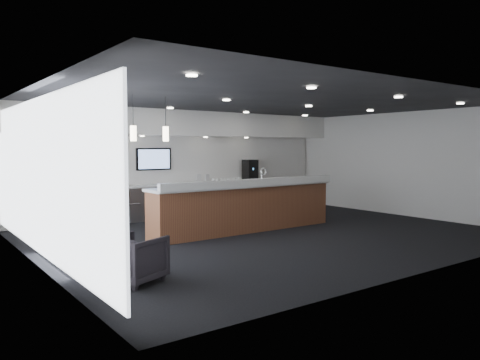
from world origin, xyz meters
TOP-DOWN VIEW (x-y plane):
  - ground at (0.00, 0.00)m, footprint 10.00×10.00m
  - ceiling at (0.00, 0.00)m, footprint 10.00×8.00m
  - back_wall at (0.00, 4.00)m, footprint 10.00×0.02m
  - left_wall at (-5.00, 0.00)m, footprint 0.02×8.00m
  - right_wall at (5.00, 0.00)m, footprint 0.02×8.00m
  - soffit_bulkhead at (0.00, 3.55)m, footprint 10.00×0.90m
  - alcove_panel at (0.00, 3.97)m, footprint 9.80×0.06m
  - window_blinds_wall at (-4.96, 0.00)m, footprint 0.04×7.36m
  - back_credenza at (-0.00, 3.64)m, footprint 5.06×0.66m
  - wall_tv at (-1.00, 3.91)m, footprint 1.05×0.08m
  - pendant_left at (-2.40, 0.80)m, footprint 0.12×0.12m
  - pendant_right at (-3.10, 0.80)m, footprint 0.12×0.12m
  - ceiling_can_lights at (0.00, 0.00)m, footprint 7.00×5.00m
  - service_counter at (-0.23, 0.62)m, footprint 4.93×0.90m
  - coffee_machine at (2.20, 3.62)m, footprint 0.39×0.50m
  - info_sign_left at (0.26, 3.54)m, footprint 0.18×0.06m
  - info_sign_right at (0.54, 3.53)m, footprint 0.17×0.07m
  - armchair at (-4.08, -1.80)m, footprint 1.01×0.99m
  - lounge_guest at (-4.41, -1.18)m, footprint 0.73×0.78m
  - cup_0 at (1.76, 3.58)m, footprint 0.10×0.10m
  - cup_1 at (1.62, 3.58)m, footprint 0.14×0.14m
  - cup_2 at (1.48, 3.58)m, footprint 0.13×0.13m
  - cup_3 at (1.34, 3.58)m, footprint 0.13×0.13m
  - cup_4 at (1.20, 3.58)m, footprint 0.14×0.14m
  - cup_5 at (1.06, 3.58)m, footprint 0.11×0.11m
  - cup_6 at (0.92, 3.58)m, footprint 0.15×0.15m
  - cup_7 at (0.78, 3.58)m, footprint 0.12×0.12m

SIDE VIEW (x-z plane):
  - ground at x=0.00m, z-range 0.00..0.00m
  - armchair at x=-4.08m, z-range 0.00..0.70m
  - back_credenza at x=0.00m, z-range 0.00..0.95m
  - service_counter at x=-0.23m, z-range -0.17..1.32m
  - lounge_guest at x=-4.41m, z-range 0.00..1.79m
  - cup_0 at x=1.76m, z-range 0.95..1.05m
  - cup_1 at x=1.62m, z-range 0.95..1.05m
  - cup_2 at x=1.48m, z-range 0.95..1.05m
  - cup_3 at x=1.34m, z-range 0.95..1.05m
  - cup_4 at x=1.20m, z-range 0.95..1.05m
  - cup_5 at x=1.06m, z-range 0.95..1.05m
  - cup_6 at x=0.92m, z-range 0.95..1.05m
  - cup_7 at x=0.78m, z-range 0.95..1.05m
  - info_sign_right at x=0.54m, z-range 0.95..1.18m
  - info_sign_left at x=0.26m, z-range 0.95..1.20m
  - coffee_machine at x=2.20m, z-range 0.95..1.59m
  - back_wall at x=0.00m, z-range 0.00..3.00m
  - left_wall at x=-5.00m, z-range 0.00..3.00m
  - right_wall at x=5.00m, z-range 0.00..3.00m
  - window_blinds_wall at x=-4.96m, z-range 0.23..2.77m
  - alcove_panel at x=0.00m, z-range 0.90..2.30m
  - wall_tv at x=-1.00m, z-range 1.34..1.96m
  - pendant_left at x=-2.40m, z-range 2.10..2.40m
  - pendant_right at x=-3.10m, z-range 2.10..2.40m
  - soffit_bulkhead at x=0.00m, z-range 2.30..3.00m
  - ceiling_can_lights at x=0.00m, z-range 2.96..2.98m
  - ceiling at x=0.00m, z-range 2.99..3.01m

